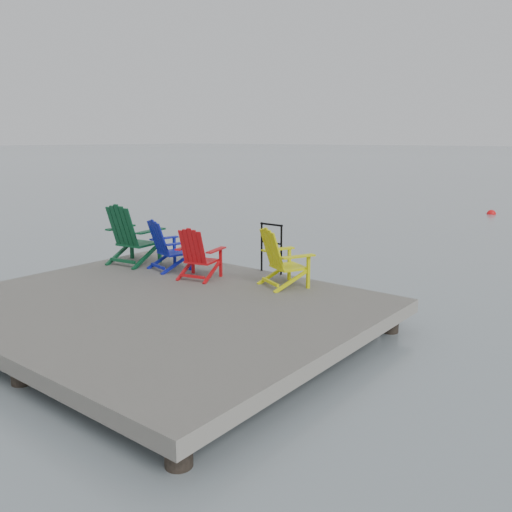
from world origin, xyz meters
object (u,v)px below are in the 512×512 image
Objects in this scene: chair_blue at (167,245)px; chair_red at (198,253)px; handrail at (271,243)px; chair_green at (131,234)px; chair_yellow at (282,257)px; buoy_b at (491,214)px.

chair_blue reaches higher than chair_red.
chair_green is (-2.52, -1.13, 0.04)m from handrail.
handrail is at bearing 162.14° from chair_yellow.
chair_yellow is 2.82× the size of buoy_b.
chair_green is at bearing -98.96° from buoy_b.
handrail is 0.78× the size of chair_green.
chair_blue is 0.92m from chair_red.
chair_blue is 15.43m from buoy_b.
chair_yellow reaches higher than chair_red.
chair_red is (-0.72, -1.14, -0.09)m from handrail.
chair_blue reaches higher than buoy_b.
chair_red is at bearing -135.72° from chair_yellow.
chair_yellow reaches higher than chair_blue.
chair_green reaches higher than buoy_b.
handrail is 2.64× the size of buoy_b.
handrail is at bearing 16.47° from chair_green.
handrail reaches higher than buoy_b.
chair_yellow is (0.69, -0.63, -0.06)m from handrail.
handrail is 14.35m from buoy_b.
chair_red reaches higher than buoy_b.
chair_red is at bearing -8.02° from chair_green.
handrail is 0.93× the size of chair_yellow.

